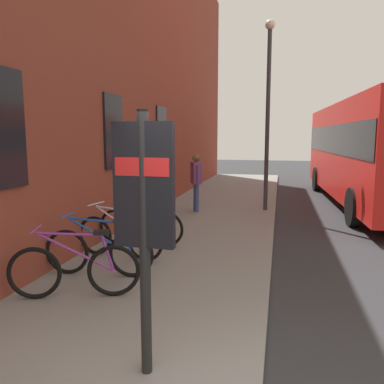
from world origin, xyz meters
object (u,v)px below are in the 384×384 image
transit_info_sign (144,203)px  pedestrian_by_facade (196,177)px  bicycle_end_of_row (75,270)px  street_lamp (268,101)px  bicycle_far_end (120,237)px  bicycle_by_door (141,226)px  city_bus (371,148)px  bicycle_under_window (99,251)px

transit_info_sign → pedestrian_by_facade: size_ratio=1.43×
bicycle_end_of_row → street_lamp: size_ratio=0.31×
bicycle_far_end → bicycle_by_door: same height
bicycle_end_of_row → city_bus: (9.29, -5.57, 1.41)m
transit_info_sign → pedestrian_by_facade: transit_info_sign is taller
bicycle_under_window → transit_info_sign: size_ratio=0.74×
bicycle_end_of_row → street_lamp: 7.91m
city_bus → bicycle_under_window: bearing=146.3°
bicycle_end_of_row → bicycle_far_end: (1.76, 0.12, -0.00)m
bicycle_far_end → city_bus: bearing=-37.0°
bicycle_end_of_row → bicycle_by_door: (2.62, 0.02, -0.00)m
city_bus → street_lamp: size_ratio=1.96×
bicycle_by_door → bicycle_far_end: bearing=174.0°
bicycle_end_of_row → bicycle_far_end: size_ratio=0.97×
street_lamp → city_bus: bearing=-55.7°
bicycle_under_window → transit_info_sign: bearing=-144.8°
bicycle_end_of_row → bicycle_far_end: same height
bicycle_under_window → street_lamp: (6.19, -2.33, 2.81)m
transit_info_sign → street_lamp: 8.61m
transit_info_sign → city_bus: bearing=-20.8°
bicycle_end_of_row → transit_info_sign: 2.37m
bicycle_under_window → bicycle_far_end: bearing=3.1°
bicycle_far_end → city_bus: 9.54m
bicycle_by_door → transit_info_sign: size_ratio=0.74×
bicycle_end_of_row → city_bus: size_ratio=0.16×
bicycle_by_door → pedestrian_by_facade: bearing=-5.0°
bicycle_far_end → pedestrian_by_facade: (4.57, -0.42, 0.63)m
street_lamp → bicycle_end_of_row: bearing=162.2°
bicycle_by_door → street_lamp: (4.42, -2.29, 2.81)m
bicycle_far_end → street_lamp: size_ratio=0.32×
bicycle_far_end → bicycle_under_window: bearing=-176.9°
bicycle_end_of_row → bicycle_under_window: (0.85, 0.07, -0.00)m
bicycle_end_of_row → bicycle_under_window: size_ratio=0.96×
bicycle_under_window → bicycle_far_end: size_ratio=1.01×
bicycle_by_door → bicycle_end_of_row: bearing=-179.5°
bicycle_by_door → city_bus: bearing=-40.0°
city_bus → bicycle_by_door: bearing=140.0°
bicycle_far_end → transit_info_sign: size_ratio=0.73×
bicycle_by_door → transit_info_sign: transit_info_sign is taller
bicycle_end_of_row → city_bus: bearing=-30.9°
bicycle_end_of_row → bicycle_far_end: 1.77m
city_bus → bicycle_end_of_row: bearing=149.1°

